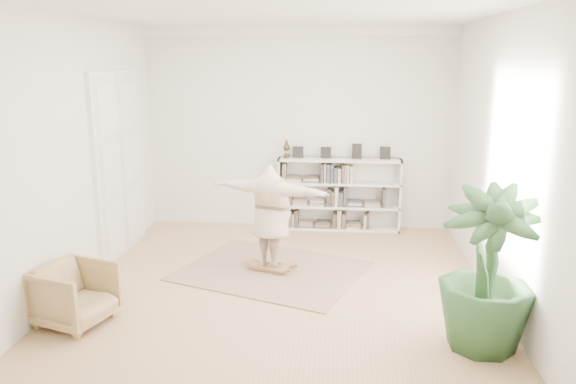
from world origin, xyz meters
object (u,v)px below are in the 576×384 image
object	(u,v)px
bookshelf	(339,195)
rocker_board	(272,267)
armchair	(75,295)
houseplant	(487,270)
person	(271,214)

from	to	relation	value
bookshelf	rocker_board	distance (m)	2.48
bookshelf	armchair	bearing A→B (deg)	-126.80
bookshelf	houseplant	size ratio (longest dim) A/B	1.25
armchair	rocker_board	bearing A→B (deg)	-30.34
bookshelf	houseplant	bearing A→B (deg)	-69.72
bookshelf	armchair	world-z (taller)	bookshelf
armchair	houseplant	distance (m)	4.63
armchair	rocker_board	size ratio (longest dim) A/B	1.35
rocker_board	person	distance (m)	0.81
armchair	person	world-z (taller)	person
rocker_board	person	world-z (taller)	person
armchair	rocker_board	xyz separation A→B (m)	(2.09, 1.85, -0.29)
person	bookshelf	bearing A→B (deg)	-92.92
rocker_board	person	size ratio (longest dim) A/B	0.32
houseplant	rocker_board	bearing A→B (deg)	141.55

